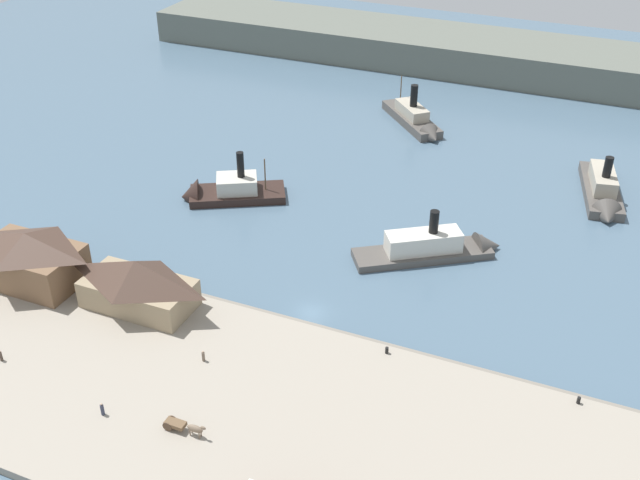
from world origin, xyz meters
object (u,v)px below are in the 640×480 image
(horse_cart, at_px, (184,426))
(pedestrian_at_waters_edge, at_px, (102,409))
(ferry_mid_harbor, at_px, (224,192))
(pedestrian_standing_center, at_px, (203,356))
(mooring_post_east, at_px, (579,400))
(ferry_near_quay, at_px, (603,193))
(ferry_moored_east, at_px, (440,247))
(mooring_post_center_east, at_px, (387,350))
(ferry_shed_east_terminal, at_px, (137,283))
(pedestrian_near_cart, at_px, (1,356))
(ferry_shed_customs_shed, at_px, (29,257))
(ferry_moored_west, at_px, (416,120))

(horse_cart, xyz_separation_m, pedestrian_at_waters_edge, (-10.22, -1.38, -0.15))
(horse_cart, bearing_deg, ferry_mid_harbor, 115.06)
(pedestrian_standing_center, distance_m, pedestrian_at_waters_edge, 14.18)
(mooring_post_east, height_order, ferry_near_quay, ferry_near_quay)
(ferry_moored_east, relative_size, ferry_near_quay, 1.02)
(ferry_mid_harbor, bearing_deg, horse_cart, -64.94)
(horse_cart, bearing_deg, pedestrian_at_waters_edge, -172.28)
(mooring_post_center_east, distance_m, ferry_near_quay, 59.55)
(ferry_shed_east_terminal, bearing_deg, ferry_moored_east, 41.95)
(pedestrian_at_waters_edge, relative_size, mooring_post_east, 1.92)
(pedestrian_standing_center, distance_m, pedestrian_near_cart, 25.72)
(horse_cart, distance_m, ferry_near_quay, 86.46)
(ferry_shed_east_terminal, distance_m, ferry_mid_harbor, 34.53)
(ferry_shed_customs_shed, xyz_separation_m, ferry_moored_east, (52.23, 32.12, -3.81))
(ferry_shed_customs_shed, relative_size, pedestrian_standing_center, 9.40)
(pedestrian_standing_center, xyz_separation_m, ferry_moored_east, (20.26, 37.74, -0.42))
(ferry_shed_east_terminal, bearing_deg, ferry_near_quay, 46.80)
(mooring_post_center_east, bearing_deg, ferry_shed_customs_shed, -174.57)
(pedestrian_near_cart, bearing_deg, horse_cart, -2.84)
(ferry_shed_customs_shed, xyz_separation_m, mooring_post_east, (76.75, 5.36, -3.67))
(pedestrian_at_waters_edge, distance_m, mooring_post_east, 56.01)
(ferry_shed_east_terminal, xyz_separation_m, ferry_near_quay, (56.01, 59.65, -3.41))
(ferry_moored_west, bearing_deg, mooring_post_center_east, -75.51)
(ferry_shed_east_terminal, xyz_separation_m, mooring_post_center_east, (35.11, 3.89, -3.32))
(ferry_moored_east, bearing_deg, ferry_shed_east_terminal, -138.05)
(pedestrian_near_cart, height_order, pedestrian_at_waters_edge, pedestrian_at_waters_edge)
(ferry_shed_east_terminal, xyz_separation_m, ferry_moored_west, (15.95, 77.99, -3.39))
(pedestrian_near_cart, height_order, ferry_moored_west, ferry_moored_west)
(pedestrian_standing_center, bearing_deg, ferry_shed_east_terminal, 154.58)
(horse_cart, bearing_deg, ferry_near_quay, 64.32)
(pedestrian_at_waters_edge, relative_size, ferry_moored_east, 0.08)
(mooring_post_east, bearing_deg, ferry_moored_east, 132.50)
(mooring_post_center_east, bearing_deg, ferry_shed_east_terminal, -173.68)
(ferry_shed_east_terminal, distance_m, ferry_moored_east, 46.48)
(pedestrian_at_waters_edge, distance_m, ferry_moored_west, 97.95)
(ferry_near_quay, bearing_deg, pedestrian_at_waters_edge, -121.01)
(ferry_moored_east, height_order, ferry_mid_harbor, ferry_mid_harbor)
(ferry_shed_east_terminal, distance_m, ferry_moored_west, 79.68)
(ferry_shed_customs_shed, relative_size, pedestrian_near_cart, 9.36)
(horse_cart, relative_size, ferry_moored_west, 0.28)
(horse_cart, bearing_deg, mooring_post_center_east, 53.24)
(ferry_moored_east, bearing_deg, pedestrian_standing_center, -118.23)
(mooring_post_east, height_order, ferry_mid_harbor, ferry_mid_harbor)
(ferry_shed_east_terminal, bearing_deg, ferry_shed_customs_shed, -176.35)
(pedestrian_near_cart, relative_size, mooring_post_east, 1.77)
(pedestrian_at_waters_edge, xyz_separation_m, mooring_post_east, (50.66, 23.88, -0.34))
(pedestrian_near_cart, relative_size, ferry_moored_west, 0.08)
(pedestrian_standing_center, xyz_separation_m, ferry_moored_west, (1.74, 84.75, -0.35))
(ferry_shed_customs_shed, height_order, ferry_moored_east, ferry_shed_customs_shed)
(pedestrian_near_cart, distance_m, ferry_moored_west, 98.22)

